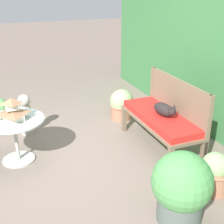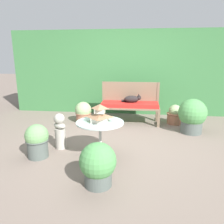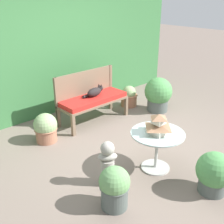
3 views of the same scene
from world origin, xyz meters
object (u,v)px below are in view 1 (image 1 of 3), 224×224
at_px(pagoda_birdhouse, 12,111).
at_px(potted_plant_path_edge, 214,173).
at_px(patio_table, 15,128).
at_px(potted_plant_bench_right, 122,105).
at_px(garden_bust, 25,114).
at_px(potted_plant_bench_left, 181,187).
at_px(garden_bench, 160,120).
at_px(cat, 164,110).

height_order(pagoda_birdhouse, potted_plant_path_edge, pagoda_birdhouse).
distance_m(patio_table, potted_plant_bench_right, 1.94).
distance_m(patio_table, garden_bust, 0.79).
xyz_separation_m(pagoda_birdhouse, garden_bust, (-0.74, 0.22, -0.37)).
relative_size(pagoda_birdhouse, potted_plant_bench_right, 0.66).
bearing_deg(patio_table, potted_plant_bench_left, 37.76).
xyz_separation_m(garden_bench, patio_table, (-0.39, -1.86, 0.03)).
bearing_deg(patio_table, potted_plant_path_edge, 52.93).
distance_m(pagoda_birdhouse, potted_plant_bench_right, 1.98).
xyz_separation_m(potted_plant_path_edge, potted_plant_bench_right, (-2.19, -0.15, 0.03)).
bearing_deg(potted_plant_bench_right, garden_bust, -90.44).
bearing_deg(potted_plant_bench_left, patio_table, -142.24).
distance_m(cat, potted_plant_bench_left, 1.40).
relative_size(potted_plant_bench_left, potted_plant_bench_right, 1.44).
relative_size(potted_plant_bench_left, potted_plant_path_edge, 1.56).
height_order(garden_bench, cat, cat).
xyz_separation_m(pagoda_birdhouse, potted_plant_path_edge, (1.46, 1.93, -0.48)).
height_order(cat, potted_plant_bench_left, potted_plant_bench_left).
bearing_deg(patio_table, pagoda_birdhouse, 0.00).
xyz_separation_m(cat, potted_plant_bench_right, (-1.17, -0.10, -0.34)).
bearing_deg(potted_plant_bench_right, potted_plant_path_edge, 3.82).
bearing_deg(garden_bust, garden_bench, 88.31).
bearing_deg(potted_plant_bench_right, patio_table, -67.72).
distance_m(potted_plant_bench_left, potted_plant_path_edge, 0.67).
relative_size(patio_table, potted_plant_bench_left, 1.04).
height_order(patio_table, pagoda_birdhouse, pagoda_birdhouse).
bearing_deg(garden_bust, pagoda_birdhouse, 16.62).
bearing_deg(potted_plant_bench_left, potted_plant_path_edge, 112.51).
xyz_separation_m(cat, garden_bust, (-1.19, -1.67, -0.26)).
bearing_deg(potted_plant_path_edge, garden_bench, -176.22).
bearing_deg(garden_bench, potted_plant_path_edge, 3.78).
bearing_deg(patio_table, garden_bench, 78.24).
relative_size(garden_bench, garden_bust, 2.21).
relative_size(pagoda_birdhouse, potted_plant_path_edge, 0.72).
xyz_separation_m(garden_bust, potted_plant_bench_left, (2.45, 1.11, 0.04)).
xyz_separation_m(garden_bench, cat, (0.05, 0.02, 0.16)).
bearing_deg(pagoda_birdhouse, garden_bench, 78.24).
height_order(garden_bench, potted_plant_path_edge, garden_bench).
xyz_separation_m(patio_table, potted_plant_bench_left, (1.71, 1.32, -0.09)).
height_order(garden_bust, potted_plant_bench_left, potted_plant_bench_left).
bearing_deg(patio_table, garden_bust, 163.79).
relative_size(garden_bust, potted_plant_path_edge, 1.36).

